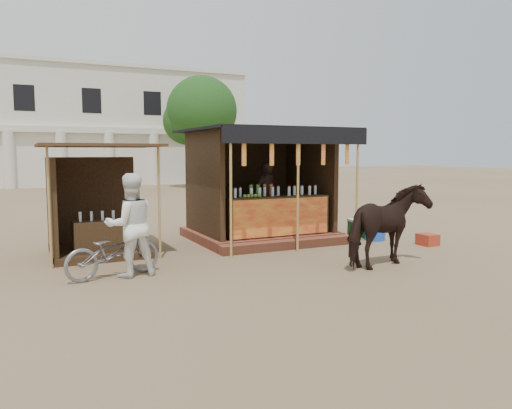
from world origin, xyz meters
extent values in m
plane|color=#846B4C|center=(0.00, 0.00, 0.00)|extent=(120.00, 120.00, 0.00)
cube|color=brown|center=(1.00, 3.50, 0.11)|extent=(3.40, 2.80, 0.22)
cube|color=brown|center=(1.00, 1.95, 0.10)|extent=(3.40, 0.35, 0.20)
cube|color=#3C2915|center=(1.00, 2.55, 0.69)|extent=(2.60, 0.55, 0.95)
cube|color=red|center=(1.00, 2.27, 0.69)|extent=(2.50, 0.02, 0.88)
cube|color=#3C2915|center=(1.00, 4.75, 1.47)|extent=(3.00, 0.12, 2.50)
cube|color=#3C2915|center=(-0.50, 3.50, 1.47)|extent=(0.12, 2.50, 2.50)
cube|color=#3C2915|center=(2.50, 3.50, 1.47)|extent=(0.12, 2.50, 2.50)
cube|color=black|center=(1.00, 3.30, 2.75)|extent=(3.60, 3.60, 0.06)
cube|color=black|center=(1.00, 1.52, 2.57)|extent=(3.60, 0.06, 0.36)
cylinder|color=tan|center=(-0.60, 1.55, 1.38)|extent=(0.06, 0.06, 2.75)
cylinder|color=tan|center=(1.00, 1.55, 1.38)|extent=(0.06, 0.06, 2.75)
cylinder|color=tan|center=(2.60, 1.55, 1.38)|extent=(0.06, 0.06, 2.75)
cube|color=red|center=(-0.30, 1.55, 2.20)|extent=(0.10, 0.02, 0.55)
cube|color=red|center=(0.35, 1.55, 2.20)|extent=(0.10, 0.02, 0.55)
cube|color=red|center=(1.00, 1.55, 2.20)|extent=(0.10, 0.02, 0.55)
cube|color=red|center=(1.65, 1.55, 2.20)|extent=(0.10, 0.02, 0.55)
cube|color=red|center=(2.30, 1.55, 2.20)|extent=(0.10, 0.02, 0.55)
imported|color=black|center=(1.25, 3.60, 1.10)|extent=(0.75, 0.62, 1.76)
cube|color=#3C2915|center=(-3.00, 3.20, 0.07)|extent=(2.00, 2.00, 0.15)
cube|color=#3C2915|center=(-3.00, 4.15, 1.05)|extent=(1.90, 0.10, 2.10)
cube|color=#3C2915|center=(-3.95, 3.20, 1.05)|extent=(0.10, 1.90, 2.10)
cube|color=#472D19|center=(-3.00, 3.10, 2.35)|extent=(2.40, 2.40, 0.06)
cylinder|color=tan|center=(-4.05, 2.15, 1.18)|extent=(0.05, 0.05, 2.35)
cylinder|color=tan|center=(-1.95, 2.15, 1.18)|extent=(0.05, 0.05, 2.35)
cube|color=#3C2915|center=(-3.00, 2.70, 0.40)|extent=(1.20, 0.50, 0.80)
imported|color=black|center=(1.82, -0.47, 0.80)|extent=(2.05, 1.35, 1.60)
imported|color=gray|center=(-3.09, 0.97, 0.46)|extent=(1.84, 1.02, 0.92)
imported|color=white|center=(-2.79, 0.93, 0.92)|extent=(0.93, 0.75, 1.84)
cylinder|color=blue|center=(3.52, 2.00, 0.40)|extent=(0.56, 0.56, 0.80)
cube|color=#9F2F1A|center=(4.21, 0.90, 0.14)|extent=(0.38, 0.44, 0.27)
cube|color=#166620|center=(3.57, 2.60, 0.20)|extent=(0.68, 0.52, 0.40)
cube|color=white|center=(3.57, 2.60, 0.43)|extent=(0.70, 0.54, 0.06)
cube|color=silver|center=(-2.00, 30.00, 4.00)|extent=(26.00, 7.00, 8.00)
cube|color=silver|center=(-2.00, 26.40, 3.70)|extent=(26.00, 0.50, 0.40)
cube|color=silver|center=(-2.00, 26.50, 8.05)|extent=(26.00, 0.30, 0.25)
cylinder|color=silver|center=(-5.00, 26.40, 1.80)|extent=(0.70, 0.70, 3.60)
cylinder|color=silver|center=(-2.00, 26.40, 1.80)|extent=(0.70, 0.70, 3.60)
cylinder|color=silver|center=(1.00, 26.40, 1.80)|extent=(0.70, 0.70, 3.60)
cylinder|color=silver|center=(4.00, 26.40, 1.80)|extent=(0.70, 0.70, 3.60)
cylinder|color=silver|center=(7.00, 26.40, 1.80)|extent=(0.70, 0.70, 3.60)
cylinder|color=silver|center=(10.00, 26.40, 1.80)|extent=(0.70, 0.70, 3.60)
cylinder|color=#382314|center=(6.00, 22.00, 2.00)|extent=(0.50, 0.50, 4.00)
sphere|color=#23521C|center=(6.00, 22.00, 4.80)|extent=(4.40, 4.40, 4.40)
sphere|color=#23521C|center=(5.20, 22.60, 4.20)|extent=(2.99, 2.99, 2.99)
camera|label=1|loc=(-4.55, -7.93, 2.19)|focal=35.00mm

